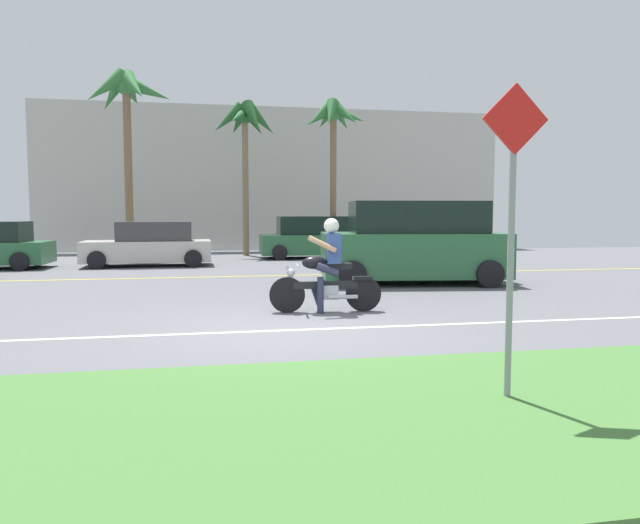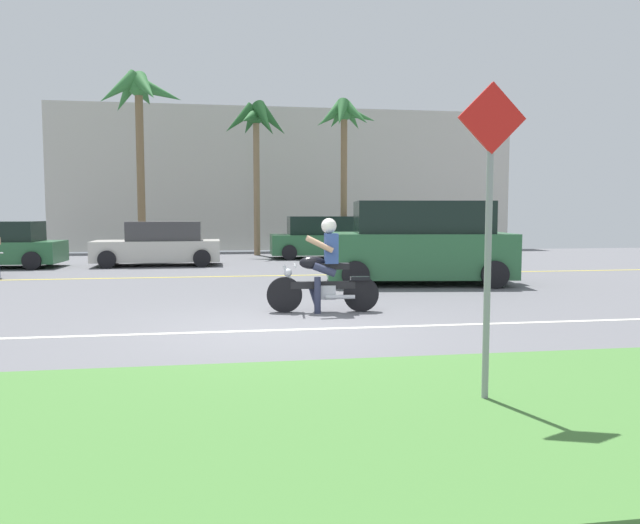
% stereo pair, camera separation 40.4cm
% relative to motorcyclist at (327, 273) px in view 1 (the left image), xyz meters
% --- Properties ---
extents(ground, '(56.00, 30.00, 0.04)m').
position_rel_motorcyclist_xyz_m(ground, '(-0.90, 1.59, -0.71)').
color(ground, slate).
extents(grass_median, '(56.00, 3.80, 0.06)m').
position_rel_motorcyclist_xyz_m(grass_median, '(-0.90, -5.51, -0.66)').
color(grass_median, '#477A38').
rests_on(grass_median, ground).
extents(lane_line_near, '(50.40, 0.12, 0.01)m').
position_rel_motorcyclist_xyz_m(lane_line_near, '(-0.90, -1.52, -0.69)').
color(lane_line_near, silver).
rests_on(lane_line_near, ground).
extents(lane_line_far, '(50.40, 0.12, 0.01)m').
position_rel_motorcyclist_xyz_m(lane_line_far, '(-0.90, 6.18, -0.69)').
color(lane_line_far, yellow).
rests_on(lane_line_far, ground).
extents(motorcyclist, '(1.96, 0.64, 1.64)m').
position_rel_motorcyclist_xyz_m(motorcyclist, '(0.00, 0.00, 0.00)').
color(motorcyclist, black).
rests_on(motorcyclist, ground).
extents(suv_nearby, '(4.76, 2.71, 2.01)m').
position_rel_motorcyclist_xyz_m(suv_nearby, '(2.99, 3.83, 0.28)').
color(suv_nearby, '#2D663D').
rests_on(suv_nearby, ground).
extents(parked_car_1, '(4.06, 1.86, 1.44)m').
position_rel_motorcyclist_xyz_m(parked_car_1, '(-3.83, 10.01, -0.02)').
color(parked_car_1, beige).
rests_on(parked_car_1, ground).
extents(parked_car_2, '(4.50, 2.10, 1.59)m').
position_rel_motorcyclist_xyz_m(parked_car_2, '(2.15, 12.43, 0.05)').
color(parked_car_2, '#2D663D').
rests_on(parked_car_2, ground).
extents(palm_tree_0, '(2.56, 2.50, 6.15)m').
position_rel_motorcyclist_xyz_m(palm_tree_0, '(2.95, 13.16, 4.47)').
color(palm_tree_0, brown).
rests_on(palm_tree_0, ground).
extents(palm_tree_1, '(2.80, 2.86, 6.18)m').
position_rel_motorcyclist_xyz_m(palm_tree_1, '(-0.39, 14.34, 4.47)').
color(palm_tree_1, '#846B4C').
rests_on(palm_tree_1, ground).
extents(palm_tree_2, '(3.27, 3.31, 7.12)m').
position_rel_motorcyclist_xyz_m(palm_tree_2, '(-4.86, 13.68, 5.22)').
color(palm_tree_2, brown).
rests_on(palm_tree_2, ground).
extents(street_sign, '(0.62, 0.06, 2.86)m').
position_rel_motorcyclist_xyz_m(street_sign, '(0.62, -5.24, 1.04)').
color(street_sign, gray).
rests_on(street_sign, ground).
extents(building_far, '(21.52, 4.00, 6.57)m').
position_rel_motorcyclist_xyz_m(building_far, '(1.31, 19.59, 2.59)').
color(building_far, '#BCB7AD').
rests_on(building_far, ground).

